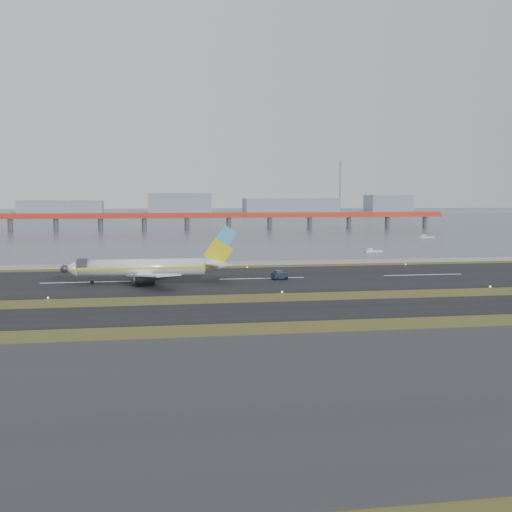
% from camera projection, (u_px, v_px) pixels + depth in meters
% --- Properties ---
extents(ground, '(1000.00, 1000.00, 0.00)m').
position_uv_depth(ground, '(290.00, 299.00, 120.63)').
color(ground, '#3B4518').
rests_on(ground, ground).
extents(apron_strip, '(1000.00, 50.00, 0.10)m').
position_uv_depth(apron_strip, '(407.00, 383.00, 66.64)').
color(apron_strip, '#2C2C2F').
rests_on(apron_strip, ground).
extents(taxiway_strip, '(1000.00, 18.00, 0.10)m').
position_uv_depth(taxiway_strip, '(306.00, 310.00, 108.85)').
color(taxiway_strip, black).
rests_on(taxiway_strip, ground).
extents(runway_strip, '(1000.00, 45.00, 0.10)m').
position_uv_depth(runway_strip, '(262.00, 279.00, 150.07)').
color(runway_strip, black).
rests_on(runway_strip, ground).
extents(seawall, '(1000.00, 2.50, 1.00)m').
position_uv_depth(seawall, '(243.00, 263.00, 179.48)').
color(seawall, '#9A9994').
rests_on(seawall, ground).
extents(bay_water, '(1400.00, 800.00, 1.30)m').
position_uv_depth(bay_water, '(177.00, 217.00, 572.13)').
color(bay_water, '#414E5D').
rests_on(bay_water, ground).
extents(red_pier, '(260.00, 5.00, 10.20)m').
position_uv_depth(red_pier, '(229.00, 217.00, 368.66)').
color(red_pier, red).
rests_on(red_pier, ground).
extents(far_shoreline, '(1400.00, 80.00, 60.50)m').
position_uv_depth(far_shoreline, '(183.00, 207.00, 730.87)').
color(far_shoreline, gray).
rests_on(far_shoreline, ground).
extents(airliner, '(38.52, 32.89, 12.80)m').
position_uv_depth(airliner, '(149.00, 267.00, 142.74)').
color(airliner, white).
rests_on(airliner, ground).
extents(pushback_tug, '(3.88, 2.83, 2.23)m').
position_uv_depth(pushback_tug, '(279.00, 275.00, 147.97)').
color(pushback_tug, '#141B37').
rests_on(pushback_tug, ground).
extents(workboat_near, '(6.05, 2.18, 1.45)m').
position_uv_depth(workboat_near, '(373.00, 251.00, 219.94)').
color(workboat_near, silver).
rests_on(workboat_near, ground).
extents(workboat_far, '(6.98, 3.52, 1.62)m').
position_uv_depth(workboat_far, '(427.00, 237.00, 293.26)').
color(workboat_far, silver).
rests_on(workboat_far, ground).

